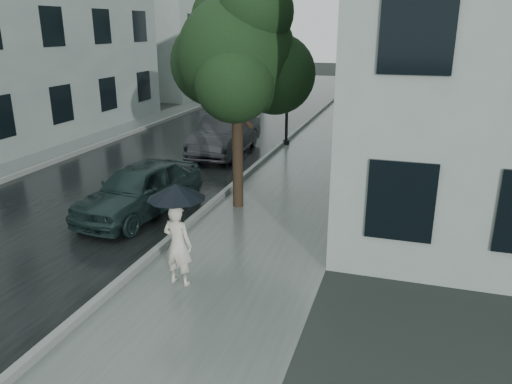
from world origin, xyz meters
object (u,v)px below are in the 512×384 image
(pedestrian, at_px, (178,245))
(street_tree, at_px, (238,54))
(car_far, at_px, (225,134))
(lamp_post, at_px, (284,72))
(car_near, at_px, (140,189))

(pedestrian, relative_size, street_tree, 0.27)
(street_tree, xyz_separation_m, car_far, (-2.39, 5.27, -3.23))
(pedestrian, distance_m, lamp_post, 12.09)
(lamp_post, bearing_deg, car_far, -136.83)
(car_near, bearing_deg, pedestrian, -41.70)
(pedestrian, xyz_separation_m, car_near, (-2.53, 3.03, -0.11))
(street_tree, relative_size, lamp_post, 1.15)
(street_tree, bearing_deg, lamp_post, 95.43)
(pedestrian, xyz_separation_m, street_tree, (-0.35, 4.47, 3.18))
(pedestrian, distance_m, street_tree, 5.50)
(street_tree, distance_m, car_near, 4.21)
(pedestrian, relative_size, car_far, 0.35)
(pedestrian, height_order, street_tree, street_tree)
(car_far, bearing_deg, car_near, -90.32)
(lamp_post, distance_m, car_near, 9.23)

